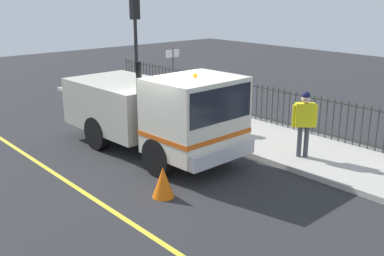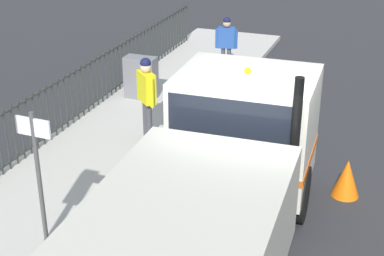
{
  "view_description": "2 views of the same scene",
  "coord_description": "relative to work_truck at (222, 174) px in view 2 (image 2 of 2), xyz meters",
  "views": [
    {
      "loc": [
        -7.01,
        -8.83,
        4.4
      ],
      "look_at": [
        0.88,
        0.2,
        0.82
      ],
      "focal_mm": 42.97,
      "sensor_mm": 36.0,
      "label": 1
    },
    {
      "loc": [
        -1.93,
        8.16,
        5.46
      ],
      "look_at": [
        1.42,
        -0.86,
        1.1
      ],
      "focal_mm": 54.96,
      "sensor_mm": 36.0,
      "label": 2
    }
  ],
  "objects": [
    {
      "name": "ground_plane",
      "position": [
        -0.29,
        -0.93,
        -1.31
      ],
      "size": [
        48.16,
        48.16,
        0.0
      ],
      "primitive_type": "plane",
      "color": "#2B2B2D",
      "rests_on": "ground"
    },
    {
      "name": "sidewalk_slab",
      "position": [
        3.19,
        -0.93,
        -1.24
      ],
      "size": [
        2.97,
        21.89,
        0.14
      ],
      "primitive_type": "cube",
      "color": "#B7B2A8",
      "rests_on": "ground"
    },
    {
      "name": "work_truck",
      "position": [
        0.0,
        0.0,
        0.0
      ],
      "size": [
        2.45,
        5.88,
        2.75
      ],
      "rotation": [
        0.0,
        0.0,
        3.18
      ],
      "color": "silver",
      "rests_on": "ground"
    },
    {
      "name": "worker_standing",
      "position": [
        2.56,
        -2.96,
        -0.08
      ],
      "size": [
        0.52,
        0.51,
        1.78
      ],
      "rotation": [
        0.0,
        0.0,
        2.39
      ],
      "color": "yellow",
      "rests_on": "sidewalk_slab"
    },
    {
      "name": "pedestrian_distant",
      "position": [
        2.27,
        -7.5,
        -0.2
      ],
      "size": [
        0.58,
        0.31,
        1.59
      ],
      "rotation": [
        0.0,
        0.0,
        0.25
      ],
      "color": "#264C99",
      "rests_on": "sidewalk_slab"
    },
    {
      "name": "iron_fence",
      "position": [
        4.46,
        -0.93,
        -0.54
      ],
      "size": [
        0.04,
        18.64,
        1.24
      ],
      "color": "#2D332D",
      "rests_on": "sidewalk_slab"
    },
    {
      "name": "utility_cabinet",
      "position": [
        3.7,
        -5.09,
        -0.65
      ],
      "size": [
        0.78,
        0.4,
        1.04
      ],
      "primitive_type": "cube",
      "color": "slate",
      "rests_on": "sidewalk_slab"
    },
    {
      "name": "traffic_cone",
      "position": [
        -1.62,
        -2.28,
        -0.96
      ],
      "size": [
        0.49,
        0.49,
        0.7
      ],
      "primitive_type": "cone",
      "color": "orange",
      "rests_on": "ground"
    },
    {
      "name": "street_sign",
      "position": [
        1.92,
        1.73,
        0.41
      ],
      "size": [
        0.5,
        0.06,
        2.55
      ],
      "color": "#4C4C4C",
      "rests_on": "sidewalk_slab"
    }
  ]
}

